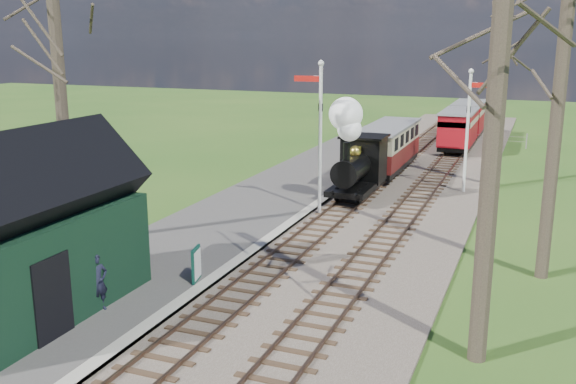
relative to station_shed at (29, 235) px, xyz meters
name	(u,v)px	position (x,y,z in m)	size (l,w,h in m)	color
distant_hills	(473,247)	(5.70, 60.38, -18.47)	(114.40, 48.00, 22.02)	#385B23
ballast_bed	(399,187)	(5.60, 18.00, -2.22)	(8.00, 60.00, 0.10)	brown
track_near	(373,184)	(4.30, 18.00, -2.17)	(1.60, 60.00, 0.15)	brown
track_far	(426,188)	(6.90, 18.00, -2.17)	(1.60, 60.00, 0.15)	brown
platform	(236,219)	(0.80, 10.00, -2.17)	(5.00, 44.00, 0.20)	#474442
coping_strip	(290,225)	(3.10, 10.00, -2.16)	(0.40, 44.00, 0.21)	#B2AD9E
station_shed	(29,235)	(0.00, 0.00, 0.00)	(3.25, 6.30, 4.78)	black
semaphore_near	(319,127)	(3.53, 12.00, 1.35)	(1.22, 0.24, 6.22)	silver
semaphore_far	(470,122)	(8.67, 18.00, 1.08)	(1.22, 0.24, 5.72)	silver
bare_trees	(322,103)	(5.63, 6.10, 2.94)	(15.51, 22.39, 12.00)	#382D23
fence_line	(429,135)	(4.60, 32.00, -1.72)	(12.60, 0.08, 1.00)	slate
locomotive	(356,155)	(4.29, 14.90, -0.19)	(1.80, 4.21, 4.51)	black
coach	(388,146)	(4.30, 20.96, -0.75)	(2.10, 7.21, 2.21)	black
red_carriage_a	(458,129)	(6.90, 29.03, -0.81)	(2.01, 4.97, 2.11)	black
red_carriage_b	(468,119)	(6.90, 34.53, -0.81)	(2.01, 4.97, 2.11)	black
sign_board	(196,264)	(2.78, 3.42, -1.56)	(0.24, 0.69, 1.01)	#0D3F32
bench	(122,272)	(1.01, 2.32, -1.65)	(0.56, 1.60, 0.90)	#492C1A
person	(97,282)	(1.45, 0.68, -1.29)	(0.56, 0.37, 1.55)	black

